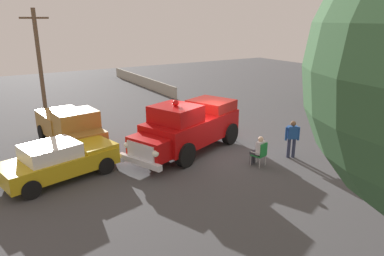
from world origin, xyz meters
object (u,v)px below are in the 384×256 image
Objects in this scene: lawn_chair_near_truck at (261,153)px; utility_pole at (39,59)px; classic_hot_rod at (61,160)px; vintage_fire_truck at (189,126)px; spectator_seated at (258,150)px; oak_tree_left at (352,51)px; traffic_cone at (107,157)px; parked_pickup at (70,126)px; spectator_standing at (292,137)px; lawn_chair_spare at (231,129)px.

lawn_chair_near_truck is 15.84m from utility_pole.
classic_hot_rod is 4.58× the size of lawn_chair_near_truck.
vintage_fire_truck is 3.39m from spectator_seated.
vintage_fire_truck is at bearing 98.12° from oak_tree_left.
lawn_chair_near_truck is at bearing -124.16° from traffic_cone.
traffic_cone is (-10.79, -0.60, -3.09)m from utility_pole.
vintage_fire_truck is at bearing 28.19° from spectator_seated.
parked_pickup is 4.87× the size of lawn_chair_near_truck.
parked_pickup is 2.97× the size of spectator_standing.
parked_pickup is 3.22m from traffic_cone.
vintage_fire_truck is 3.78× the size of spectator_standing.
spectator_standing is at bearing -92.44° from spectator_seated.
vintage_fire_truck reaches higher than spectator_standing.
classic_hot_rod is 11.65m from utility_pole.
spectator_seated is 2.03× the size of traffic_cone.
utility_pole reaches higher than spectator_seated.
parked_pickup is at bearing 64.59° from lawn_chair_spare.
oak_tree_left is (5.06, -10.77, 2.83)m from spectator_standing.
classic_hot_rod is 7.85m from spectator_seated.
lawn_chair_near_truck is 0.16× the size of utility_pole.
oak_tree_left is at bearing -81.24° from lawn_chair_spare.
spectator_seated is (-6.56, -6.04, -0.29)m from parked_pickup.
spectator_seated is at bearing -151.81° from vintage_fire_truck.
vintage_fire_truck is 4.91× the size of spectator_seated.
spectator_standing is at bearing 115.16° from oak_tree_left.
lawn_chair_near_truck is 1.61× the size of traffic_cone.
spectator_seated reaches higher than lawn_chair_near_truck.
classic_hot_rod is (0.07, 5.66, -0.45)m from vintage_fire_truck.
classic_hot_rod is at bearing 67.37° from spectator_seated.
traffic_cone is (3.58, 7.16, -0.66)m from spectator_standing.
utility_pole is 10.27× the size of traffic_cone.
classic_hot_rod reaches higher than traffic_cone.
lawn_chair_near_truck is at bearing 91.52° from spectator_standing.
lawn_chair_spare is (-3.37, -7.09, -0.40)m from parked_pickup.
spectator_standing is at bearing -151.64° from utility_pole.
oak_tree_left is at bearing -67.91° from lawn_chair_near_truck.
spectator_standing is 0.31× the size of oak_tree_left.
parked_pickup is at bearing -18.82° from classic_hot_rod.
classic_hot_rod is 0.85× the size of oak_tree_left.
oak_tree_left reaches higher than classic_hot_rod.
lawn_chair_spare is at bearing 13.76° from spectator_standing.
oak_tree_left is at bearing -85.28° from traffic_cone.
spectator_seated is (-3.20, 1.05, 0.11)m from lawn_chair_spare.
oak_tree_left is at bearing -94.85° from parked_pickup.
spectator_seated is 1.87m from spectator_standing.
oak_tree_left is (-1.58, -18.66, 2.80)m from parked_pickup.
utility_pole is at bearing -1.01° from parked_pickup.
vintage_fire_truck is 5.68m from classic_hot_rod.
spectator_standing is at bearing -131.48° from vintage_fire_truck.
traffic_cone is (0.30, 6.35, -0.28)m from lawn_chair_spare.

